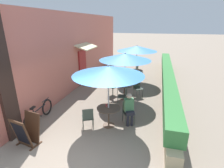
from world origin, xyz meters
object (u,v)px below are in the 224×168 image
at_px(patio_table_mid, 124,88).
at_px(patio_umbrella_near, 108,70).
at_px(patio_umbrella_mid, 125,57).
at_px(patio_umbrella_far, 137,48).
at_px(coffee_cup_mid, 123,83).
at_px(patio_table_near, 109,112).
at_px(bicycle_leaning, 39,113).
at_px(cafe_chair_mid_right, 137,87).
at_px(coffee_cup_near, 107,105).
at_px(cafe_chair_near_right, 88,117).
at_px(patio_table_far, 136,73).
at_px(cafe_chair_far_right, 133,77).
at_px(menu_board, 27,131).
at_px(cafe_chair_mid_left, 124,95).
at_px(cafe_chair_far_left, 139,71).
at_px(cafe_chair_near_left, 128,110).
at_px(seated_patron_near_left, 129,108).
at_px(cafe_chair_mid_back, 112,86).

bearing_deg(patio_table_mid, patio_umbrella_near, -91.86).
xyz_separation_m(patio_umbrella_mid, patio_umbrella_far, (0.20, 2.91, 0.00)).
distance_m(patio_umbrella_mid, coffee_cup_mid, 1.38).
distance_m(patio_table_near, bicycle_leaning, 2.75).
bearing_deg(cafe_chair_mid_right, coffee_cup_near, 41.68).
height_order(patio_table_near, cafe_chair_near_right, cafe_chair_near_right).
distance_m(patio_table_far, cafe_chair_far_right, 0.78).
bearing_deg(coffee_cup_near, patio_table_near, -40.09).
bearing_deg(bicycle_leaning, menu_board, -70.39).
xyz_separation_m(coffee_cup_mid, menu_board, (-2.16, -4.38, -0.30)).
bearing_deg(cafe_chair_far_right, patio_umbrella_far, 5.64).
distance_m(cafe_chair_mid_left, cafe_chair_far_left, 4.45).
bearing_deg(patio_umbrella_far, patio_table_far, 97.13).
xyz_separation_m(cafe_chair_near_left, patio_umbrella_mid, (-0.57, 2.16, 1.64)).
bearing_deg(bicycle_leaning, patio_table_near, 5.73).
height_order(patio_table_near, seated_patron_near_left, seated_patron_near_left).
bearing_deg(menu_board, coffee_cup_near, 50.17).
xyz_separation_m(patio_umbrella_mid, bicycle_leaning, (-2.80, -2.98, -1.81)).
xyz_separation_m(cafe_chair_near_right, bicycle_leaning, (-2.06, 0.03, -0.17)).
bearing_deg(patio_table_near, patio_umbrella_near, -90.00).
height_order(cafe_chair_mid_right, cafe_chair_far_left, same).
distance_m(coffee_cup_near, bicycle_leaning, 2.69).
relative_size(seated_patron_near_left, cafe_chair_far_right, 1.44).
distance_m(patio_umbrella_mid, cafe_chair_mid_back, 1.82).
height_order(patio_umbrella_mid, patio_table_far, patio_umbrella_mid).
bearing_deg(menu_board, patio_umbrella_mid, 71.98).
height_order(cafe_chair_mid_left, coffee_cup_mid, cafe_chair_mid_left).
relative_size(cafe_chair_near_left, patio_table_mid, 1.00).
distance_m(patio_umbrella_near, seated_patron_near_left, 1.66).
bearing_deg(patio_table_mid, bicycle_leaning, -133.17).
bearing_deg(bicycle_leaning, coffee_cup_mid, 46.65).
xyz_separation_m(patio_umbrella_mid, cafe_chair_mid_left, (0.12, -0.77, -1.64)).
height_order(coffee_cup_mid, patio_umbrella_far, patio_umbrella_far).
height_order(coffee_cup_near, cafe_chair_mid_left, cafe_chair_mid_left).
relative_size(patio_table_near, cafe_chair_mid_right, 1.00).
height_order(patio_umbrella_near, cafe_chair_mid_back, patio_umbrella_near).
height_order(seated_patron_near_left, coffee_cup_near, seated_patron_near_left).
relative_size(patio_umbrella_far, cafe_chair_far_right, 2.85).
bearing_deg(patio_umbrella_near, cafe_chair_near_left, 32.90).
relative_size(patio_table_near, menu_board, 0.86).
xyz_separation_m(patio_umbrella_mid, cafe_chair_far_left, (0.29, 3.68, -1.64)).
bearing_deg(cafe_chair_near_right, cafe_chair_mid_right, 41.77).
height_order(seated_patron_near_left, cafe_chair_mid_right, seated_patron_near_left).
bearing_deg(cafe_chair_far_left, patio_table_mid, 7.91).
relative_size(cafe_chair_mid_left, cafe_chair_far_left, 1.00).
height_order(seated_patron_near_left, patio_umbrella_mid, patio_umbrella_mid).
relative_size(cafe_chair_mid_left, bicycle_leaning, 0.49).
xyz_separation_m(patio_umbrella_near, coffee_cup_near, (-0.10, 0.09, -1.36)).
distance_m(patio_table_far, patio_umbrella_far, 1.59).
xyz_separation_m(cafe_chair_mid_right, patio_table_far, (-0.41, 2.41, 0.05)).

